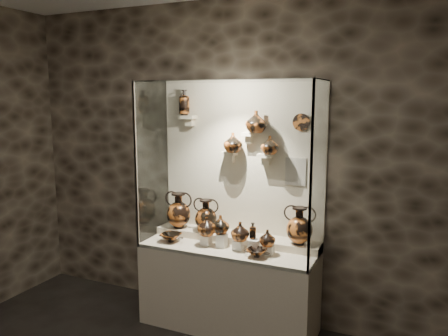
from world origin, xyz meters
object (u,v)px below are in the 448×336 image
at_px(kylix_left, 171,237).
at_px(ovoid_vase_b, 256,122).
at_px(ovoid_vase_a, 233,143).
at_px(jug_b, 221,224).
at_px(ovoid_vase_c, 270,145).
at_px(amphora_right, 299,226).
at_px(lekythos_tall, 184,101).
at_px(amphora_mid, 206,215).
at_px(kylix_right, 257,252).
at_px(jug_e, 267,238).
at_px(lekythos_small, 253,230).
at_px(jug_c, 240,231).
at_px(jug_a, 207,226).
at_px(amphora_left, 179,210).

relative_size(kylix_left, ovoid_vase_b, 1.23).
bearing_deg(ovoid_vase_a, kylix_left, -171.04).
distance_m(jug_b, ovoid_vase_c, 0.89).
bearing_deg(amphora_right, lekythos_tall, -172.69).
relative_size(lekythos_tall, ovoid_vase_a, 1.50).
relative_size(amphora_mid, lekythos_tall, 1.15).
relative_size(kylix_right, ovoid_vase_b, 1.10).
bearing_deg(ovoid_vase_a, jug_b, -117.58).
height_order(amphora_right, ovoid_vase_a, ovoid_vase_a).
relative_size(amphora_mid, kylix_right, 1.46).
bearing_deg(lekythos_tall, kylix_right, -46.81).
relative_size(amphora_mid, ovoid_vase_b, 1.60).
distance_m(kylix_right, ovoid_vase_b, 1.21).
relative_size(jug_b, jug_e, 1.16).
height_order(ovoid_vase_a, ovoid_vase_b, ovoid_vase_b).
xyz_separation_m(kylix_left, ovoid_vase_b, (0.77, 0.30, 1.14)).
xyz_separation_m(lekythos_small, lekythos_tall, (-0.85, 0.27, 1.18)).
height_order(amphora_mid, ovoid_vase_c, ovoid_vase_c).
bearing_deg(ovoid_vase_b, ovoid_vase_a, -156.85).
relative_size(jug_c, kylix_right, 0.79).
distance_m(amphora_right, kylix_right, 0.47).
relative_size(jug_a, ovoid_vase_b, 0.90).
bearing_deg(jug_e, amphora_left, -169.49).
height_order(jug_b, ovoid_vase_c, ovoid_vase_c).
height_order(jug_a, kylix_left, jug_a).
distance_m(jug_c, lekythos_small, 0.12).
distance_m(amphora_mid, kylix_right, 0.74).
distance_m(lekythos_small, ovoid_vase_a, 0.87).
height_order(lekythos_small, ovoid_vase_b, ovoid_vase_b).
xyz_separation_m(kylix_left, kylix_right, (0.92, -0.05, -0.01)).
xyz_separation_m(jug_b, jug_e, (0.48, -0.03, -0.06)).
distance_m(jug_c, ovoid_vase_c, 0.86).
height_order(jug_e, ovoid_vase_b, ovoid_vase_b).
bearing_deg(amphora_mid, jug_a, -79.37).
bearing_deg(lekythos_tall, amphora_right, -28.44).
bearing_deg(amphora_right, amphora_left, -168.51).
bearing_deg(kylix_right, ovoid_vase_c, 77.95).
height_order(amphora_left, lekythos_tall, lekythos_tall).
distance_m(amphora_mid, ovoid_vase_b, 1.08).
distance_m(jug_e, kylix_left, 0.99).
bearing_deg(jug_e, lekythos_tall, -174.76).
distance_m(jug_c, ovoid_vase_a, 0.86).
xyz_separation_m(amphora_right, lekythos_tall, (-1.24, 0.09, 1.14)).
distance_m(kylix_right, lekythos_tall, 1.68).
bearing_deg(lekythos_small, jug_a, 167.70).
xyz_separation_m(amphora_right, jug_a, (-0.85, -0.21, -0.05)).
bearing_deg(amphora_left, jug_c, 5.11).
distance_m(amphora_mid, jug_a, 0.23).
xyz_separation_m(amphora_left, jug_e, (1.04, -0.20, -0.10)).
bearing_deg(ovoid_vase_a, jug_c, -74.73).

